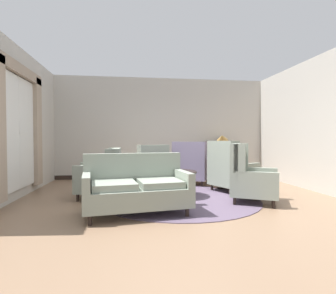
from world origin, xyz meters
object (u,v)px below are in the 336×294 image
(armchair_near_window, at_px, (150,168))
(armchair_near_sideboard, at_px, (249,178))
(settee, at_px, (136,188))
(porcelain_vase, at_px, (175,164))
(armchair_back_corner, at_px, (230,171))
(armchair_beside_settee, at_px, (103,176))
(coffee_table, at_px, (174,176))
(armchair_foreground_right, at_px, (191,167))
(side_table, at_px, (220,169))
(gramophone, at_px, (222,140))
(sideboard, at_px, (219,161))

(armchair_near_window, bearing_deg, armchair_near_sideboard, 112.00)
(settee, bearing_deg, porcelain_vase, 46.95)
(armchair_back_corner, xyz_separation_m, armchair_beside_settee, (-2.73, -0.21, -0.04))
(coffee_table, distance_m, armchair_near_window, 1.31)
(armchair_foreground_right, bearing_deg, side_table, 161.97)
(armchair_near_window, bearing_deg, gramophone, -173.80)
(settee, bearing_deg, sideboard, 46.24)
(armchair_foreground_right, bearing_deg, coffee_table, 91.62)
(coffee_table, bearing_deg, armchair_back_corner, 16.35)
(porcelain_vase, bearing_deg, armchair_near_window, 108.04)
(porcelain_vase, height_order, sideboard, sideboard)
(armchair_beside_settee, height_order, gramophone, gramophone)
(settee, xyz_separation_m, armchair_foreground_right, (1.43, 2.50, 0.06))
(sideboard, bearing_deg, settee, -125.30)
(gramophone, bearing_deg, porcelain_vase, -127.50)
(coffee_table, xyz_separation_m, armchair_beside_settee, (-1.42, 0.18, -0.00))
(armchair_foreground_right, bearing_deg, gramophone, -113.07)
(armchair_near_sideboard, bearing_deg, coffee_table, 92.04)
(porcelain_vase, xyz_separation_m, sideboard, (1.72, 2.40, -0.16))
(armchair_near_sideboard, xyz_separation_m, gramophone, (0.49, 2.95, 0.68))
(armchair_near_sideboard, bearing_deg, settee, 131.50)
(armchair_near_window, bearing_deg, sideboard, -171.31)
(gramophone, bearing_deg, armchair_beside_settee, -146.23)
(armchair_near_sideboard, bearing_deg, armchair_back_corner, 26.99)
(armchair_near_window, xyz_separation_m, armchair_back_corner, (1.70, -0.87, 0.02))
(armchair_back_corner, bearing_deg, armchair_near_window, 38.91)
(settee, relative_size, side_table, 2.36)
(gramophone, bearing_deg, settee, -126.57)
(coffee_table, height_order, porcelain_vase, porcelain_vase)
(armchair_near_sideboard, bearing_deg, gramophone, 18.39)
(armchair_near_sideboard, distance_m, armchair_beside_settee, 2.83)
(armchair_back_corner, relative_size, gramophone, 1.94)
(coffee_table, relative_size, armchair_near_window, 0.88)
(settee, height_order, armchair_near_window, armchair_near_window)
(gramophone, bearing_deg, armchair_back_corner, -103.81)
(armchair_back_corner, distance_m, sideboard, 2.07)
(armchair_beside_settee, bearing_deg, armchair_foreground_right, 120.44)
(sideboard, relative_size, gramophone, 1.84)
(armchair_beside_settee, xyz_separation_m, sideboard, (3.15, 2.23, 0.07))
(sideboard, xyz_separation_m, gramophone, (0.05, -0.09, 0.64))
(settee, bearing_deg, armchair_beside_settee, 107.92)
(armchair_near_window, relative_size, side_table, 1.42)
(coffee_table, bearing_deg, side_table, 33.74)
(settee, xyz_separation_m, armchair_beside_settee, (-0.65, 1.30, 0.03))
(settee, relative_size, armchair_near_window, 1.66)
(coffee_table, bearing_deg, armchair_beside_settee, 172.87)
(coffee_table, relative_size, porcelain_vase, 2.62)
(porcelain_vase, distance_m, armchair_foreground_right, 1.53)
(settee, distance_m, armchair_near_window, 2.41)
(side_table, bearing_deg, gramophone, 69.37)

